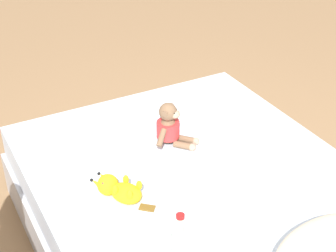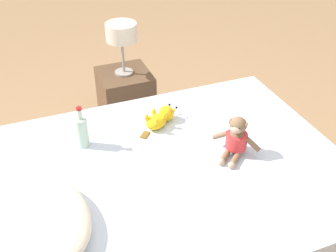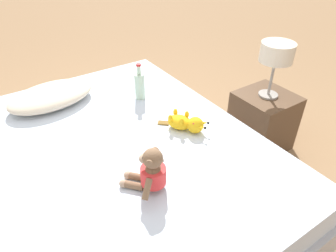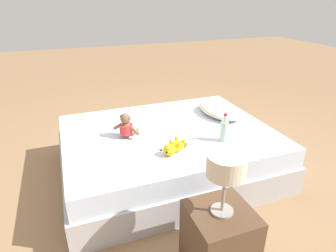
% 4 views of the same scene
% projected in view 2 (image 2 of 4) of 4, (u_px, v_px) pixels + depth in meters
% --- Properties ---
extents(ground_plane, '(16.00, 16.00, 0.00)m').
position_uv_depth(ground_plane, '(169.00, 225.00, 2.54)').
color(ground_plane, '#93704C').
extents(bed, '(1.55, 2.02, 0.46)m').
position_uv_depth(bed, '(169.00, 198.00, 2.41)').
color(bed, '#B2B2B7').
rests_on(bed, ground_plane).
extents(pillow, '(0.63, 0.44, 0.11)m').
position_uv_depth(pillow, '(48.00, 216.00, 1.91)').
color(pillow, beige).
rests_on(pillow, bed).
extents(plush_monkey, '(0.26, 0.26, 0.24)m').
position_uv_depth(plush_monkey, '(236.00, 139.00, 2.33)').
color(plush_monkey, brown).
rests_on(plush_monkey, bed).
extents(plush_yellow_creature, '(0.23, 0.30, 0.10)m').
position_uv_depth(plush_yellow_creature, '(161.00, 118.00, 2.59)').
color(plush_yellow_creature, yellow).
rests_on(plush_yellow_creature, bed).
extents(glass_bottle, '(0.07, 0.07, 0.26)m').
position_uv_depth(glass_bottle, '(82.00, 131.00, 2.38)').
color(glass_bottle, '#B2D1B7').
rests_on(glass_bottle, bed).
extents(nightstand, '(0.39, 0.39, 0.45)m').
position_uv_depth(nightstand, '(126.00, 98.00, 3.33)').
color(nightstand, brown).
rests_on(nightstand, ground_plane).
extents(bedside_lamp, '(0.23, 0.23, 0.40)m').
position_uv_depth(bedside_lamp, '(121.00, 34.00, 3.02)').
color(bedside_lamp, gray).
rests_on(bedside_lamp, nightstand).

